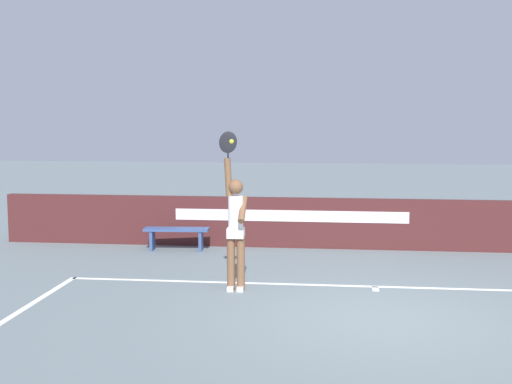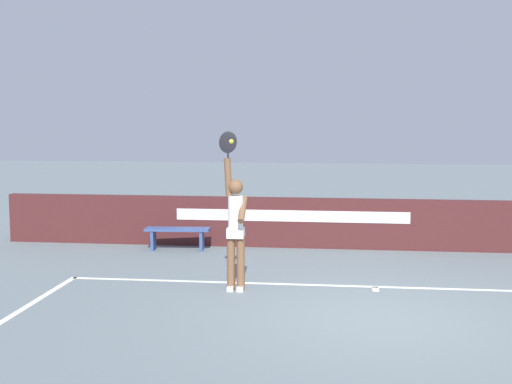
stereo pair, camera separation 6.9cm
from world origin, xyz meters
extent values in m
plane|color=slate|center=(0.00, 0.00, 0.00)|extent=(60.00, 60.00, 0.00)
cube|color=white|center=(0.00, 1.76, 0.00)|extent=(10.15, 0.10, 0.00)
cube|color=white|center=(0.00, 1.61, 0.00)|extent=(0.10, 0.30, 0.00)
cube|color=#481F1F|center=(0.00, 4.93, 0.52)|extent=(15.46, 0.21, 1.04)
cube|color=silver|center=(-1.58, 4.82, 0.68)|extent=(4.84, 0.01, 0.23)
cylinder|color=brown|center=(-2.13, 1.30, 0.44)|extent=(0.13, 0.13, 0.88)
cylinder|color=brown|center=(-2.28, 1.30, 0.44)|extent=(0.13, 0.13, 0.88)
cube|color=white|center=(-2.13, 1.28, 0.04)|extent=(0.10, 0.24, 0.07)
cube|color=white|center=(-2.28, 1.28, 0.04)|extent=(0.10, 0.24, 0.07)
cylinder|color=white|center=(-2.21, 1.30, 1.19)|extent=(0.23, 0.23, 0.62)
cube|color=white|center=(-2.21, 1.30, 0.92)|extent=(0.27, 0.22, 0.16)
sphere|color=brown|center=(-2.21, 1.30, 1.65)|extent=(0.23, 0.23, 0.23)
cylinder|color=brown|center=(-2.32, 1.30, 1.80)|extent=(0.13, 0.10, 0.59)
cylinder|color=brown|center=(-2.09, 1.24, 1.30)|extent=(0.11, 0.49, 0.39)
ellipsoid|color=black|center=(-2.32, 1.30, 2.34)|extent=(0.34, 0.03, 0.38)
cylinder|color=black|center=(-2.32, 1.30, 2.15)|extent=(0.03, 0.03, 0.18)
sphere|color=yellow|center=(-2.23, 1.02, 2.36)|extent=(0.07, 0.07, 0.07)
cube|color=#344D82|center=(-3.87, 4.33, 0.43)|extent=(1.34, 0.44, 0.05)
cube|color=#344D82|center=(-4.37, 4.30, 0.22)|extent=(0.08, 0.32, 0.43)
cube|color=#344D82|center=(-3.37, 4.37, 0.22)|extent=(0.08, 0.32, 0.43)
camera|label=1|loc=(-0.67, -9.28, 2.78)|focal=48.36mm
camera|label=2|loc=(-0.60, -9.27, 2.78)|focal=48.36mm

